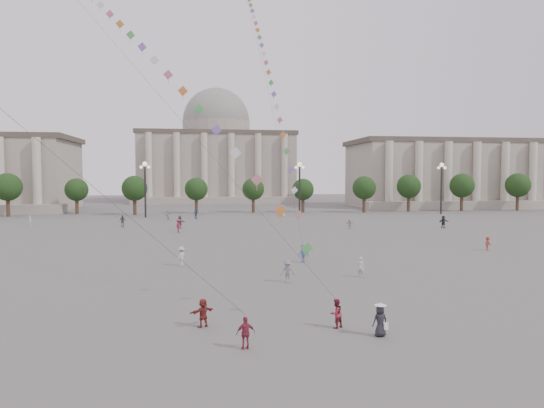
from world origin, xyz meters
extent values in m
plane|color=#54514F|center=(0.00, 0.00, 0.00)|extent=(360.00, 360.00, 0.00)
cube|color=gray|center=(75.00, 95.00, 8.00)|extent=(80.00, 22.00, 16.00)
cube|color=#4A4136|center=(75.00, 95.00, 16.60)|extent=(81.60, 22.44, 1.20)
cube|color=gray|center=(75.00, 82.00, 1.00)|extent=(84.00, 4.00, 2.00)
cube|color=gray|center=(0.00, 130.00, 10.00)|extent=(46.00, 30.00, 20.00)
cube|color=#4A4136|center=(0.00, 130.00, 20.60)|extent=(46.92, 30.60, 1.20)
cube|color=gray|center=(0.00, 113.00, 1.00)|extent=(48.30, 4.00, 2.00)
cylinder|color=gray|center=(0.00, 130.00, 22.50)|extent=(21.00, 21.00, 5.00)
sphere|color=gray|center=(0.00, 130.00, 25.00)|extent=(21.00, 21.00, 21.00)
cylinder|color=#37241B|center=(-42.00, 78.00, 1.76)|extent=(0.70, 0.70, 3.52)
sphere|color=black|center=(-42.00, 78.00, 5.44)|extent=(5.12, 5.12, 5.12)
cylinder|color=#37241B|center=(-30.00, 78.00, 1.76)|extent=(0.70, 0.70, 3.52)
sphere|color=black|center=(-30.00, 78.00, 5.44)|extent=(5.12, 5.12, 5.12)
cylinder|color=#37241B|center=(-18.00, 78.00, 1.76)|extent=(0.70, 0.70, 3.52)
sphere|color=black|center=(-18.00, 78.00, 5.44)|extent=(5.12, 5.12, 5.12)
cylinder|color=#37241B|center=(-6.00, 78.00, 1.76)|extent=(0.70, 0.70, 3.52)
sphere|color=black|center=(-6.00, 78.00, 5.44)|extent=(5.12, 5.12, 5.12)
cylinder|color=#37241B|center=(6.00, 78.00, 1.76)|extent=(0.70, 0.70, 3.52)
sphere|color=black|center=(6.00, 78.00, 5.44)|extent=(5.12, 5.12, 5.12)
cylinder|color=#37241B|center=(18.00, 78.00, 1.76)|extent=(0.70, 0.70, 3.52)
sphere|color=black|center=(18.00, 78.00, 5.44)|extent=(5.12, 5.12, 5.12)
cylinder|color=#37241B|center=(30.00, 78.00, 1.76)|extent=(0.70, 0.70, 3.52)
sphere|color=black|center=(30.00, 78.00, 5.44)|extent=(5.12, 5.12, 5.12)
cylinder|color=#37241B|center=(42.00, 78.00, 1.76)|extent=(0.70, 0.70, 3.52)
sphere|color=black|center=(42.00, 78.00, 5.44)|extent=(5.12, 5.12, 5.12)
cylinder|color=#37241B|center=(54.00, 78.00, 1.76)|extent=(0.70, 0.70, 3.52)
sphere|color=black|center=(54.00, 78.00, 5.44)|extent=(5.12, 5.12, 5.12)
cylinder|color=#37241B|center=(66.00, 78.00, 1.76)|extent=(0.70, 0.70, 3.52)
sphere|color=black|center=(66.00, 78.00, 5.44)|extent=(5.12, 5.12, 5.12)
cylinder|color=#262628|center=(-15.00, 70.00, 5.00)|extent=(0.36, 0.36, 10.00)
sphere|color=#FFE5B2|center=(-15.00, 70.00, 10.20)|extent=(0.90, 0.90, 0.90)
sphere|color=#FFE5B2|center=(-15.70, 70.00, 9.60)|extent=(0.60, 0.60, 0.60)
sphere|color=#FFE5B2|center=(-14.30, 70.00, 9.60)|extent=(0.60, 0.60, 0.60)
cylinder|color=#262628|center=(15.00, 70.00, 5.00)|extent=(0.36, 0.36, 10.00)
sphere|color=#FFE5B2|center=(15.00, 70.00, 10.20)|extent=(0.90, 0.90, 0.90)
sphere|color=#FFE5B2|center=(14.30, 70.00, 9.60)|extent=(0.60, 0.60, 0.60)
sphere|color=#FFE5B2|center=(15.70, 70.00, 9.60)|extent=(0.60, 0.60, 0.60)
cylinder|color=#262628|center=(45.00, 70.00, 5.00)|extent=(0.36, 0.36, 10.00)
sphere|color=#FFE5B2|center=(45.00, 70.00, 10.20)|extent=(0.90, 0.90, 0.90)
sphere|color=#FFE5B2|center=(44.30, 70.00, 9.60)|extent=(0.60, 0.60, 0.60)
sphere|color=#FFE5B2|center=(45.70, 70.00, 9.60)|extent=(0.60, 0.60, 0.60)
imported|color=#304E6D|center=(-5.40, 65.23, 0.96)|extent=(1.12, 1.13, 1.92)
imported|color=#B0B0AC|center=(-10.42, 64.24, 0.92)|extent=(1.31, 1.76, 1.85)
imported|color=slate|center=(2.39, 10.43, 0.83)|extent=(1.17, 0.82, 1.65)
imported|color=silver|center=(17.93, 45.54, 0.75)|extent=(1.34, 1.26, 1.51)
imported|color=#963929|center=(26.21, 22.85, 0.75)|extent=(1.12, 0.97, 1.50)
imported|color=black|center=(32.24, 44.28, 0.95)|extent=(1.84, 0.94, 1.90)
imported|color=silver|center=(-31.31, 56.51, 0.80)|extent=(0.57, 0.68, 1.59)
imported|color=#59585D|center=(-7.47, 49.57, 0.97)|extent=(1.75, 1.57, 1.93)
imported|color=beige|center=(8.44, 11.63, 0.80)|extent=(0.70, 0.64, 1.60)
imported|color=#56565B|center=(-16.43, 52.56, 0.93)|extent=(1.16, 0.70, 1.85)
imported|color=maroon|center=(-7.35, 43.99, 0.94)|extent=(1.24, 1.40, 1.88)
imported|color=#B9B8B4|center=(-5.78, 18.27, 0.85)|extent=(1.15, 1.27, 1.71)
imported|color=silver|center=(11.48, 68.00, 0.82)|extent=(0.90, 0.95, 1.64)
imported|color=maroon|center=(-1.85, -3.04, 0.75)|extent=(0.92, 0.47, 1.50)
imported|color=maroon|center=(-3.80, 0.53, 0.75)|extent=(1.43, 1.08, 1.51)
imported|color=maroon|center=(3.10, -0.59, 0.77)|extent=(0.94, 0.88, 1.54)
imported|color=#36497A|center=(5.25, 18.47, 0.83)|extent=(1.22, 0.93, 1.66)
imported|color=black|center=(4.90, -2.18, 0.78)|extent=(0.82, 0.59, 1.55)
cone|color=white|center=(4.90, -2.18, 1.62)|extent=(0.52, 0.52, 0.14)
cylinder|color=white|center=(4.90, -2.18, 1.56)|extent=(0.60, 0.60, 0.02)
cube|color=white|center=(5.15, -2.33, 0.55)|extent=(0.22, 0.10, 0.35)
cylinder|color=#3F3F3F|center=(-10.03, -1.28, 8.52)|extent=(0.02, 0.02, 21.72)
cylinder|color=#3F3F3F|center=(-12.97, 24.07, 21.60)|extent=(0.02, 0.02, 71.27)
cube|color=#4AA150|center=(1.91, 1.24, 3.94)|extent=(0.76, 0.25, 0.76)
cube|color=#C9732F|center=(0.72, 3.06, 5.90)|extent=(0.76, 0.25, 0.76)
cube|color=#C26777|center=(-0.47, 4.89, 7.71)|extent=(0.76, 0.25, 0.76)
cube|color=silver|center=(-1.66, 6.72, 9.43)|extent=(0.76, 0.25, 0.76)
cube|color=#835DBB|center=(-2.85, 8.54, 11.09)|extent=(0.76, 0.25, 0.76)
cube|color=#4AA150|center=(-4.04, 10.37, 12.69)|extent=(0.76, 0.25, 0.76)
cube|color=#C9732F|center=(-5.23, 12.20, 14.26)|extent=(0.76, 0.25, 0.76)
cube|color=#C26777|center=(-6.42, 14.02, 15.80)|extent=(0.76, 0.25, 0.76)
cube|color=silver|center=(-7.61, 15.85, 17.30)|extent=(0.76, 0.25, 0.76)
cube|color=#835DBB|center=(-8.80, 17.67, 18.78)|extent=(0.76, 0.25, 0.76)
cube|color=#4AA150|center=(-9.99, 19.50, 20.24)|extent=(0.76, 0.25, 0.76)
cube|color=#C9732F|center=(-11.18, 21.33, 21.68)|extent=(0.76, 0.25, 0.76)
cube|color=#C26777|center=(-12.37, 23.15, 23.10)|extent=(0.76, 0.25, 0.76)
cube|color=silver|center=(-13.56, 24.98, 24.50)|extent=(0.76, 0.25, 0.76)
cylinder|color=#3F3F3F|center=(4.36, 42.53, 23.02)|extent=(0.02, 0.02, 64.59)
cube|color=#C26777|center=(5.18, 20.39, 4.29)|extent=(0.76, 0.25, 0.76)
cube|color=silver|center=(5.11, 22.32, 6.53)|extent=(0.76, 0.25, 0.76)
cube|color=#835DBB|center=(5.04, 24.24, 8.60)|extent=(0.76, 0.25, 0.76)
cube|color=#4AA150|center=(4.97, 26.17, 10.56)|extent=(0.76, 0.25, 0.76)
cube|color=#C9732F|center=(4.90, 28.09, 12.46)|extent=(0.76, 0.25, 0.76)
cube|color=#C26777|center=(4.83, 30.02, 14.29)|extent=(0.76, 0.25, 0.76)
cube|color=silver|center=(4.75, 31.94, 16.08)|extent=(0.76, 0.25, 0.76)
cube|color=#835DBB|center=(4.68, 33.87, 17.84)|extent=(0.76, 0.25, 0.76)
cube|color=#4AA150|center=(4.61, 35.79, 19.56)|extent=(0.76, 0.25, 0.76)
cube|color=#C9732F|center=(4.54, 37.72, 21.25)|extent=(0.76, 0.25, 0.76)
cube|color=#C26777|center=(4.47, 39.64, 22.92)|extent=(0.76, 0.25, 0.76)
cube|color=silver|center=(4.40, 41.57, 24.56)|extent=(0.76, 0.25, 0.76)
cube|color=#835DBB|center=(4.33, 43.49, 26.18)|extent=(0.76, 0.25, 0.76)
cube|color=#4AA150|center=(4.26, 45.42, 27.79)|extent=(0.76, 0.25, 0.76)
cube|color=#C9732F|center=(4.19, 47.34, 29.38)|extent=(0.76, 0.25, 0.76)
cube|color=#C26777|center=(4.12, 49.27, 30.95)|extent=(0.76, 0.25, 0.76)
cube|color=silver|center=(4.04, 51.19, 32.50)|extent=(0.76, 0.25, 0.76)
cube|color=#835DBB|center=(3.97, 53.12, 34.05)|extent=(0.76, 0.25, 0.76)
cube|color=#4AA150|center=(3.90, 55.04, 35.58)|extent=(0.76, 0.25, 0.76)
cube|color=#C9732F|center=(3.83, 56.97, 37.10)|extent=(0.76, 0.25, 0.76)
camera|label=1|loc=(-3.63, -24.81, 7.96)|focal=32.00mm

